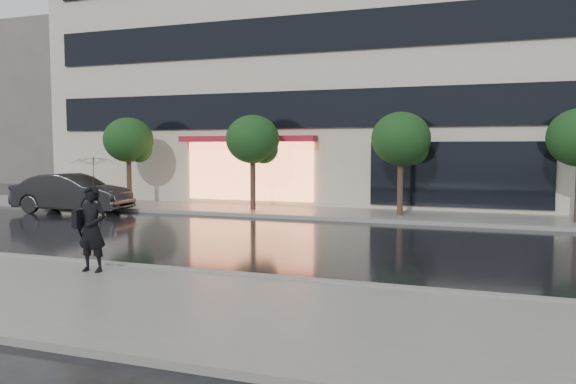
% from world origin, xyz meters
% --- Properties ---
extents(ground, '(120.00, 120.00, 0.00)m').
position_xyz_m(ground, '(0.00, 0.00, 0.00)').
color(ground, black).
rests_on(ground, ground).
extents(sidewalk_near, '(60.00, 4.50, 0.12)m').
position_xyz_m(sidewalk_near, '(0.00, -3.25, 0.06)').
color(sidewalk_near, slate).
rests_on(sidewalk_near, ground).
extents(sidewalk_far, '(60.00, 3.50, 0.12)m').
position_xyz_m(sidewalk_far, '(0.00, 10.25, 0.06)').
color(sidewalk_far, slate).
rests_on(sidewalk_far, ground).
extents(curb_near, '(60.00, 0.25, 0.14)m').
position_xyz_m(curb_near, '(0.00, -1.00, 0.07)').
color(curb_near, gray).
rests_on(curb_near, ground).
extents(curb_far, '(60.00, 0.25, 0.14)m').
position_xyz_m(curb_far, '(0.00, 8.50, 0.07)').
color(curb_far, gray).
rests_on(curb_far, ground).
extents(office_building, '(30.00, 12.76, 18.00)m').
position_xyz_m(office_building, '(-0.00, 17.97, 9.00)').
color(office_building, '#BEB6A1').
rests_on(office_building, ground).
extents(bg_building_left, '(14.00, 10.00, 12.00)m').
position_xyz_m(bg_building_left, '(-28.00, 26.00, 6.00)').
color(bg_building_left, '#59544F').
rests_on(bg_building_left, ground).
extents(tree_far_west, '(2.20, 2.20, 3.99)m').
position_xyz_m(tree_far_west, '(-8.94, 10.03, 2.92)').
color(tree_far_west, '#33261C').
rests_on(tree_far_west, ground).
extents(tree_mid_west, '(2.20, 2.20, 3.99)m').
position_xyz_m(tree_mid_west, '(-2.94, 10.03, 2.92)').
color(tree_mid_west, '#33261C').
rests_on(tree_mid_west, ground).
extents(tree_mid_east, '(2.20, 2.20, 3.99)m').
position_xyz_m(tree_mid_east, '(3.06, 10.03, 2.92)').
color(tree_mid_east, '#33261C').
rests_on(tree_mid_east, ground).
extents(parked_car, '(4.97, 2.13, 1.59)m').
position_xyz_m(parked_car, '(-9.92, 7.41, 0.80)').
color(parked_car, black).
rests_on(parked_car, ground).
extents(pedestrian_with_umbrella, '(0.92, 0.94, 2.38)m').
position_xyz_m(pedestrian_with_umbrella, '(-1.49, -1.80, 1.61)').
color(pedestrian_with_umbrella, black).
rests_on(pedestrian_with_umbrella, sidewalk_near).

